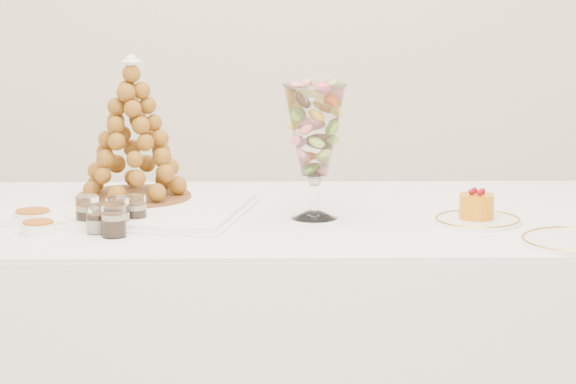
{
  "coord_description": "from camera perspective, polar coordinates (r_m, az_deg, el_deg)",
  "views": [
    {
      "loc": [
        0.02,
        -3.0,
        1.58
      ],
      "look_at": [
        0.01,
        0.22,
        0.93
      ],
      "focal_mm": 85.0,
      "sensor_mm": 36.0,
      "label": 1
    }
  ],
  "objects": [
    {
      "name": "verrine_a",
      "position": [
        3.32,
        -8.38,
        -0.82
      ],
      "size": [
        0.06,
        0.06,
        0.08
      ],
      "primitive_type": "cylinder",
      "rotation": [
        0.0,
        0.0,
        -0.03
      ],
      "color": "white",
      "rests_on": "buffet_table"
    },
    {
      "name": "ramekin_back",
      "position": [
        3.39,
        -10.62,
        -1.05
      ],
      "size": [
        0.09,
        0.09,
        0.03
      ],
      "primitive_type": "cylinder",
      "color": "white",
      "rests_on": "buffet_table"
    },
    {
      "name": "cake_plate",
      "position": [
        3.37,
        7.93,
        -1.2
      ],
      "size": [
        0.21,
        0.21,
        0.01
      ],
      "primitive_type": "cylinder",
      "color": "white",
      "rests_on": "buffet_table"
    },
    {
      "name": "mousse_cake",
      "position": [
        3.37,
        7.89,
        -0.58
      ],
      "size": [
        0.09,
        0.09,
        0.07
      ],
      "color": "orange",
      "rests_on": "cake_plate"
    },
    {
      "name": "verrine_e",
      "position": [
        3.21,
        -7.3,
        -1.19
      ],
      "size": [
        0.07,
        0.07,
        0.08
      ],
      "primitive_type": "cylinder",
      "rotation": [
        0.0,
        0.0,
        0.32
      ],
      "color": "white",
      "rests_on": "buffet_table"
    },
    {
      "name": "verrine_c",
      "position": [
        3.33,
        -6.41,
        -0.77
      ],
      "size": [
        0.06,
        0.06,
        0.07
      ],
      "primitive_type": "cylinder",
      "rotation": [
        0.0,
        0.0,
        0.11
      ],
      "color": "white",
      "rests_on": "buffet_table"
    },
    {
      "name": "verrine_b",
      "position": [
        3.29,
        -7.14,
        -0.89
      ],
      "size": [
        0.06,
        0.06,
        0.08
      ],
      "primitive_type": "cylinder",
      "rotation": [
        0.0,
        0.0,
        -0.01
      ],
      "color": "white",
      "rests_on": "buffet_table"
    },
    {
      "name": "ramekin_front",
      "position": [
        3.28,
        -10.4,
        -1.5
      ],
      "size": [
        0.08,
        0.08,
        0.03
      ],
      "primitive_type": "cylinder",
      "color": "white",
      "rests_on": "buffet_table"
    },
    {
      "name": "croquembouche",
      "position": [
        3.53,
        -6.51,
        2.64
      ],
      "size": [
        0.3,
        0.3,
        0.37
      ],
      "rotation": [
        0.0,
        0.0,
        -0.01
      ],
      "color": "brown",
      "rests_on": "lace_tray"
    },
    {
      "name": "spare_plate",
      "position": [
        3.19,
        11.97,
        -2.04
      ],
      "size": [
        0.26,
        0.26,
        0.01
      ],
      "primitive_type": "cylinder",
      "color": "white",
      "rests_on": "buffet_table"
    },
    {
      "name": "buffet_table",
      "position": [
        3.54,
        -1.14,
        -7.65
      ],
      "size": [
        2.23,
        0.92,
        0.84
      ],
      "rotation": [
        0.0,
        0.0,
        0.02
      ],
      "color": "white",
      "rests_on": "ground"
    },
    {
      "name": "verrine_d",
      "position": [
        3.25,
        -8.02,
        -1.18
      ],
      "size": [
        0.05,
        0.05,
        0.06
      ],
      "primitive_type": "cylinder",
      "rotation": [
        0.0,
        0.0,
        -0.16
      ],
      "color": "white",
      "rests_on": "buffet_table"
    },
    {
      "name": "lace_tray",
      "position": [
        3.48,
        -6.85,
        -0.68
      ],
      "size": [
        0.66,
        0.55,
        0.02
      ],
      "primitive_type": "cube",
      "rotation": [
        0.0,
        0.0,
        -0.21
      ],
      "color": "white",
      "rests_on": "buffet_table"
    },
    {
      "name": "macaron_vase",
      "position": [
        3.35,
        1.12,
        2.54
      ],
      "size": [
        0.15,
        0.15,
        0.33
      ],
      "color": "white",
      "rests_on": "buffet_table"
    }
  ]
}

